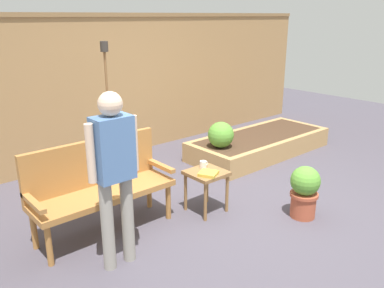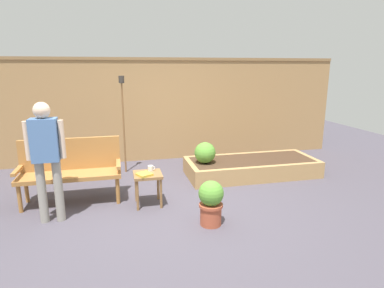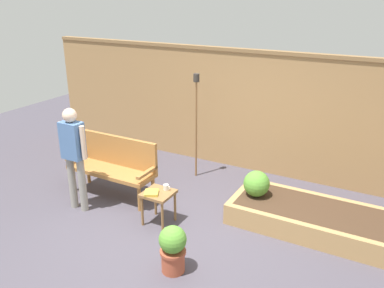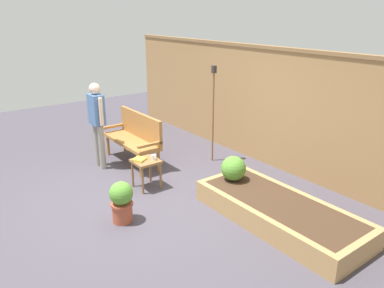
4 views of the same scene
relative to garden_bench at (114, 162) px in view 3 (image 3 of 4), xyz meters
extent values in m
plane|color=#47424C|center=(1.39, -0.64, -0.54)|extent=(14.00, 14.00, 0.00)
cube|color=#A37A4C|center=(1.39, 1.96, 0.51)|extent=(8.40, 0.10, 2.10)
cube|color=olive|center=(1.39, 1.96, 1.59)|extent=(8.40, 0.14, 0.06)
cylinder|color=#A87038|center=(0.66, 0.08, -0.34)|extent=(0.06, 0.06, 0.40)
cylinder|color=#A87038|center=(0.66, -0.28, -0.34)|extent=(0.06, 0.06, 0.40)
cylinder|color=#A87038|center=(-0.66, 0.08, -0.34)|extent=(0.06, 0.06, 0.40)
cylinder|color=#A87038|center=(-0.66, -0.28, -0.34)|extent=(0.06, 0.06, 0.40)
cube|color=#A87038|center=(0.00, -0.10, -0.11)|extent=(1.44, 0.48, 0.06)
cube|color=#A87038|center=(0.00, 0.11, 0.16)|extent=(1.44, 0.06, 0.48)
cube|color=#A87038|center=(-0.69, -0.10, 0.02)|extent=(0.06, 0.48, 0.04)
cube|color=#A87038|center=(0.69, -0.10, 0.02)|extent=(0.06, 0.48, 0.04)
cylinder|color=olive|center=(1.26, -0.25, -0.32)|extent=(0.04, 0.04, 0.44)
cylinder|color=olive|center=(1.26, -0.58, -0.32)|extent=(0.04, 0.04, 0.44)
cylinder|color=olive|center=(0.93, -0.25, -0.32)|extent=(0.04, 0.04, 0.44)
cylinder|color=olive|center=(0.93, -0.58, -0.32)|extent=(0.04, 0.04, 0.44)
cube|color=olive|center=(1.09, -0.41, -0.08)|extent=(0.40, 0.40, 0.04)
cylinder|color=silver|center=(1.15, -0.30, -0.03)|extent=(0.08, 0.08, 0.08)
torus|color=silver|center=(1.19, -0.30, -0.03)|extent=(0.05, 0.01, 0.05)
cube|color=gold|center=(1.04, -0.50, -0.05)|extent=(0.25, 0.25, 0.03)
cylinder|color=#A84C33|center=(1.81, -1.21, -0.42)|extent=(0.27, 0.27, 0.25)
cylinder|color=#A84C33|center=(1.81, -1.21, -0.28)|extent=(0.30, 0.30, 0.04)
sphere|color=#569333|center=(1.81, -1.21, -0.12)|extent=(0.32, 0.32, 0.32)
cube|color=#AD8451|center=(3.10, 0.03, -0.39)|extent=(2.40, 0.09, 0.30)
cube|color=#AD8451|center=(3.10, 0.94, -0.39)|extent=(2.40, 0.09, 0.30)
cube|color=#AD8451|center=(1.94, 0.49, -0.39)|extent=(0.09, 0.82, 0.30)
cube|color=#422D1E|center=(3.10, 0.49, -0.39)|extent=(2.22, 0.82, 0.30)
cylinder|color=brown|center=(2.19, 0.47, -0.21)|extent=(0.04, 0.04, 0.06)
sphere|color=#569333|center=(2.19, 0.47, -0.06)|extent=(0.38, 0.38, 0.38)
cylinder|color=brown|center=(0.82, 1.20, 0.30)|extent=(0.03, 0.03, 1.68)
cylinder|color=#332D28|center=(0.82, 1.20, 1.21)|extent=(0.10, 0.10, 0.13)
cylinder|color=gray|center=(-0.08, -0.65, -0.13)|extent=(0.11, 0.11, 0.82)
cylinder|color=gray|center=(-0.28, -0.65, -0.13)|extent=(0.11, 0.11, 0.82)
cube|color=#4C70A3|center=(-0.18, -0.65, 0.55)|extent=(0.32, 0.20, 0.54)
cylinder|color=beige|center=(0.02, -0.65, 0.55)|extent=(0.07, 0.07, 0.49)
cylinder|color=beige|center=(-0.38, -0.65, 0.55)|extent=(0.07, 0.07, 0.49)
sphere|color=beige|center=(-0.18, -0.65, 0.92)|extent=(0.20, 0.20, 0.20)
camera|label=1|loc=(-1.70, -3.40, 1.58)|focal=37.18mm
camera|label=2|loc=(0.72, -4.83, 1.42)|focal=30.04mm
camera|label=3|loc=(3.85, -4.49, 2.51)|focal=37.48mm
camera|label=4|loc=(5.98, -3.15, 2.17)|focal=35.08mm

